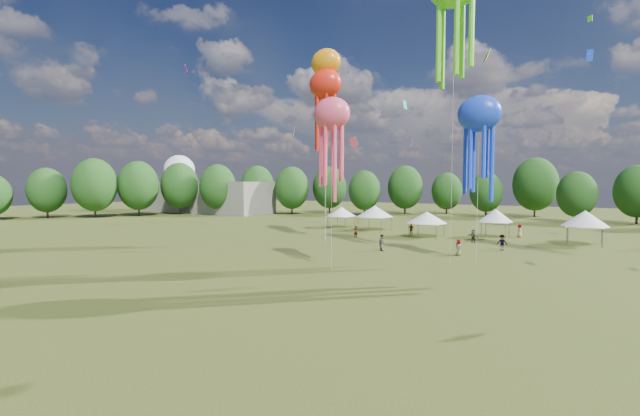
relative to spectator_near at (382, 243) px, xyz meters
The scene contains 8 objects.
ground 36.38m from the spectator_near, 82.84° to the right, with size 300.00×300.00×0.00m, color #384416.
spectator_near is the anchor object (origin of this frame).
spectators_far 15.85m from the spectator_near, 49.84° to the left, with size 34.07×21.04×1.90m.
festival_tents 18.22m from the spectator_near, 88.09° to the left, with size 40.84×10.35×4.29m.
show_kites 20.12m from the spectator_near, ahead, with size 41.03×18.65×28.22m.
treeline 27.02m from the spectator_near, 88.55° to the left, with size 201.57×95.24×13.43m.
hangar 76.49m from the spectator_near, 151.98° to the left, with size 40.00×12.00×8.00m, color gray.
radome 93.84m from the spectator_near, 153.34° to the left, with size 9.00×9.00×16.00m.
Camera 1 is at (14.98, -8.46, 7.57)m, focal length 24.16 mm.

